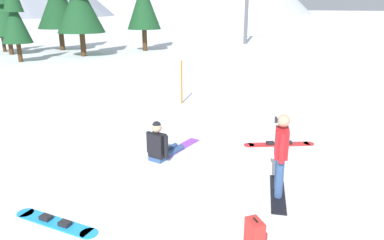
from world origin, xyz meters
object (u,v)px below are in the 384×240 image
object	(u,v)px
snowboarder_midground	(162,145)
backpack_red	(255,233)
loose_snowboard_near_right	(279,144)
snowboarder_foreground	(281,154)
pine_tree_slender	(14,14)
pine_tree_leaning	(5,7)
trail_marker_pole	(182,82)
loose_snowboard_far_spare	(56,222)

from	to	relation	value
snowboarder_midground	backpack_red	bearing A→B (deg)	-89.18
backpack_red	loose_snowboard_near_right	bearing A→B (deg)	46.39
snowboarder_foreground	pine_tree_slender	distance (m)	22.74
snowboarder_foreground	snowboarder_midground	bearing A→B (deg)	117.88
backpack_red	pine_tree_leaning	bearing A→B (deg)	96.74
snowboarder_foreground	pine_tree_slender	xyz separation A→B (m)	(-4.14, 22.25, 2.26)
pine_tree_slender	loose_snowboard_near_right	bearing A→B (deg)	-73.69
backpack_red	trail_marker_pole	size ratio (longest dim) A/B	0.29
loose_snowboard_far_spare	backpack_red	bearing A→B (deg)	-35.94
trail_marker_pole	pine_tree_slender	xyz separation A→B (m)	(-5.35, 14.93, 2.30)
pine_tree_slender	pine_tree_leaning	distance (m)	4.80
trail_marker_pole	pine_tree_slender	bearing A→B (deg)	109.71
loose_snowboard_far_spare	pine_tree_slender	xyz separation A→B (m)	(-0.05, 21.41, 3.10)
snowboarder_foreground	trail_marker_pole	xyz separation A→B (m)	(1.21, 7.32, -0.04)
snowboarder_midground	loose_snowboard_near_right	world-z (taller)	snowboarder_midground
snowboarder_midground	loose_snowboard_near_right	bearing A→B (deg)	-9.87
snowboarder_foreground	pine_tree_leaning	bearing A→B (deg)	99.84
loose_snowboard_near_right	trail_marker_pole	world-z (taller)	trail_marker_pole
loose_snowboard_near_right	pine_tree_slender	size ratio (longest dim) A/B	0.33
loose_snowboard_far_spare	backpack_red	xyz separation A→B (m)	(2.73, -1.98, 0.19)
snowboarder_midground	pine_tree_leaning	size ratio (longest dim) A/B	0.26
pine_tree_leaning	loose_snowboard_far_spare	bearing A→B (deg)	-88.69
backpack_red	pine_tree_slender	bearing A→B (deg)	96.78
loose_snowboard_near_right	snowboarder_midground	bearing A→B (deg)	170.13
trail_marker_pole	pine_tree_leaning	xyz separation A→B (m)	(-5.89, 19.67, 2.80)
snowboarder_foreground	trail_marker_pole	distance (m)	7.42
snowboarder_midground	loose_snowboard_near_right	size ratio (longest dim) A/B	0.92
loose_snowboard_near_right	backpack_red	xyz separation A→B (m)	(-3.11, -3.26, 0.19)
backpack_red	trail_marker_pole	world-z (taller)	trail_marker_pole
snowboarder_foreground	pine_tree_leaning	xyz separation A→B (m)	(-4.68, 26.99, 2.77)
snowboarder_midground	pine_tree_slender	world-z (taller)	pine_tree_slender
loose_snowboard_near_right	pine_tree_leaning	bearing A→B (deg)	104.50
snowboarder_midground	pine_tree_leaning	xyz separation A→B (m)	(-3.27, 24.32, 3.28)
loose_snowboard_far_spare	backpack_red	world-z (taller)	backpack_red
backpack_red	pine_tree_slender	distance (m)	23.73
pine_tree_leaning	backpack_red	bearing A→B (deg)	-83.26
loose_snowboard_near_right	pine_tree_slender	distance (m)	21.20
snowboarder_midground	trail_marker_pole	bearing A→B (deg)	60.53
loose_snowboard_near_right	pine_tree_leaning	xyz separation A→B (m)	(-6.43, 24.87, 3.61)
backpack_red	pine_tree_leaning	xyz separation A→B (m)	(-3.32, 28.13, 3.41)
loose_snowboard_near_right	pine_tree_slender	xyz separation A→B (m)	(-5.89, 20.12, 3.10)
snowboarder_midground	backpack_red	size ratio (longest dim) A/B	3.68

